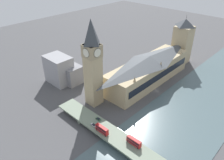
% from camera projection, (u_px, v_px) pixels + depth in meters
% --- Properties ---
extents(ground_plane, '(600.00, 600.00, 0.00)m').
position_uv_depth(ground_plane, '(157.00, 91.00, 199.52)').
color(ground_plane, '#4C4C4F').
extents(river_water, '(61.43, 360.00, 0.30)m').
position_uv_depth(river_water, '(195.00, 108.00, 177.69)').
color(river_water, '#4C6066').
rests_on(river_water, ground_plane).
extents(parliament_hall, '(27.08, 99.33, 27.05)m').
position_uv_depth(parliament_hall, '(149.00, 69.00, 207.33)').
color(parliament_hall, tan).
rests_on(parliament_hall, ground_plane).
extents(clock_tower, '(12.11, 12.11, 70.77)m').
position_uv_depth(clock_tower, '(93.00, 62.00, 165.54)').
color(clock_tower, tan).
rests_on(clock_tower, ground_plane).
extents(victoria_tower, '(17.25, 17.25, 53.06)m').
position_uv_depth(victoria_tower, '(182.00, 41.00, 240.58)').
color(victoria_tower, tan).
rests_on(victoria_tower, ground_plane).
extents(road_bridge, '(154.85, 13.82, 4.90)m').
position_uv_depth(road_bridge, '(143.00, 156.00, 131.13)').
color(road_bridge, '#5D6A59').
rests_on(road_bridge, ground_plane).
extents(double_decker_bus_lead, '(10.27, 2.57, 5.08)m').
position_uv_depth(double_decker_bus_lead, '(102.00, 129.00, 145.67)').
color(double_decker_bus_lead, red).
rests_on(double_decker_bus_lead, road_bridge).
extents(double_decker_bus_mid, '(10.38, 2.61, 4.74)m').
position_uv_depth(double_decker_bus_mid, '(134.00, 141.00, 136.61)').
color(double_decker_bus_mid, red).
rests_on(double_decker_bus_mid, road_bridge).
extents(car_northbound_lead, '(4.09, 1.88, 1.34)m').
position_uv_depth(car_northbound_lead, '(98.00, 119.00, 157.77)').
color(car_northbound_lead, '#2D5638').
rests_on(car_northbound_lead, road_bridge).
extents(car_southbound_lead, '(4.65, 1.75, 1.36)m').
position_uv_depth(car_southbound_lead, '(94.00, 125.00, 152.22)').
color(car_southbound_lead, silver).
rests_on(car_southbound_lead, road_bridge).
extents(city_block_west, '(26.59, 16.24, 17.53)m').
position_uv_depth(city_block_west, '(69.00, 73.00, 210.78)').
color(city_block_west, gray).
rests_on(city_block_west, ground_plane).
extents(city_block_center, '(25.55, 17.95, 26.68)m').
position_uv_depth(city_block_center, '(59.00, 70.00, 207.01)').
color(city_block_center, '#939399').
rests_on(city_block_center, ground_plane).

